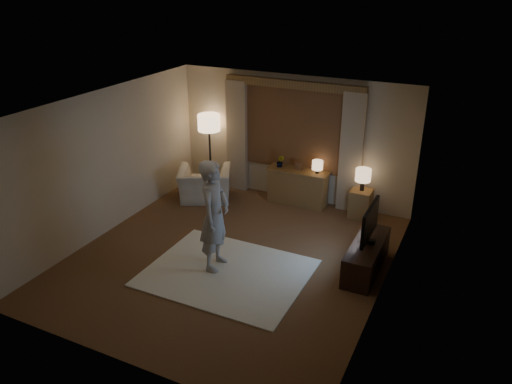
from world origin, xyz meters
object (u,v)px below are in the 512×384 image
Objects in this scene: armchair at (205,184)px; tv_stand at (366,256)px; person at (214,216)px; sideboard at (298,187)px; side_table at (361,203)px.

armchair reaches higher than tv_stand.
person is (-2.22, -0.96, 0.68)m from tv_stand.
armchair is at bearing 161.82° from tv_stand.
sideboard reaches higher than armchair.
side_table is at bearing -2.14° from sideboard.
person is at bearing -156.63° from tv_stand.
armchair is at bearing -159.66° from sideboard.
tv_stand is 0.77× the size of person.
side_table is 0.40× the size of tv_stand.
sideboard is 1.34m from side_table.
sideboard is 2.14× the size of side_table.
sideboard is at bearing -12.58° from person.
armchair is 0.75× the size of tv_stand.
side_table is at bearing -36.77° from person.
side_table is (1.34, -0.05, -0.07)m from sideboard.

